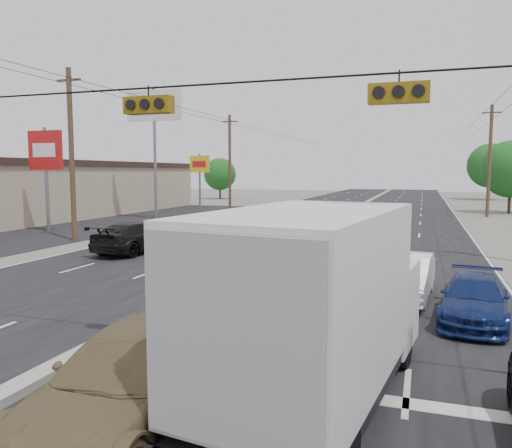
# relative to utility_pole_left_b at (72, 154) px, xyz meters

# --- Properties ---
(ground) EXTENTS (200.00, 200.00, 0.00)m
(ground) POSITION_rel_utility_pole_left_b_xyz_m (12.50, -15.00, -5.11)
(ground) COLOR #606356
(ground) RESTS_ON ground
(road_surface) EXTENTS (20.00, 160.00, 0.02)m
(road_surface) POSITION_rel_utility_pole_left_b_xyz_m (12.50, 15.00, -5.11)
(road_surface) COLOR black
(road_surface) RESTS_ON ground
(center_median) EXTENTS (0.50, 160.00, 0.20)m
(center_median) POSITION_rel_utility_pole_left_b_xyz_m (12.50, 15.00, -5.01)
(center_median) COLOR gray
(center_median) RESTS_ON ground
(strip_mall) EXTENTS (12.00, 42.00, 4.60)m
(strip_mall) POSITION_rel_utility_pole_left_b_xyz_m (-13.50, 10.00, -2.81)
(strip_mall) COLOR tan
(strip_mall) RESTS_ON ground
(parking_lot) EXTENTS (10.00, 42.00, 0.02)m
(parking_lot) POSITION_rel_utility_pole_left_b_xyz_m (-4.50, 10.00, -5.11)
(parking_lot) COLOR black
(parking_lot) RESTS_ON ground
(utility_pole_left_b) EXTENTS (1.60, 0.30, 10.00)m
(utility_pole_left_b) POSITION_rel_utility_pole_left_b_xyz_m (0.00, 0.00, 0.00)
(utility_pole_left_b) COLOR #422D1E
(utility_pole_left_b) RESTS_ON ground
(utility_pole_left_c) EXTENTS (1.60, 0.30, 10.00)m
(utility_pole_left_c) POSITION_rel_utility_pole_left_b_xyz_m (0.00, 25.00, 0.00)
(utility_pole_left_c) COLOR #422D1E
(utility_pole_left_c) RESTS_ON ground
(utility_pole_right_c) EXTENTS (1.60, 0.30, 10.00)m
(utility_pole_right_c) POSITION_rel_utility_pole_left_b_xyz_m (25.00, 25.00, 0.00)
(utility_pole_right_c) COLOR #422D1E
(utility_pole_right_c) RESTS_ON ground
(traffic_signals) EXTENTS (25.00, 0.30, 0.54)m
(traffic_signals) POSITION_rel_utility_pole_left_b_xyz_m (13.90, -15.00, 0.39)
(traffic_signals) COLOR black
(traffic_signals) RESTS_ON ground
(pole_sign_mid) EXTENTS (2.60, 0.25, 7.00)m
(pole_sign_mid) POSITION_rel_utility_pole_left_b_xyz_m (-4.50, 3.00, 0.01)
(pole_sign_mid) COLOR slate
(pole_sign_mid) RESTS_ON ground
(pole_sign_billboard) EXTENTS (5.00, 0.25, 11.00)m
(pole_sign_billboard) POSITION_rel_utility_pole_left_b_xyz_m (-2.00, 13.00, 3.76)
(pole_sign_billboard) COLOR slate
(pole_sign_billboard) RESTS_ON ground
(pole_sign_far) EXTENTS (2.20, 0.25, 6.00)m
(pole_sign_far) POSITION_rel_utility_pole_left_b_xyz_m (-3.50, 25.00, -0.70)
(pole_sign_far) COLOR slate
(pole_sign_far) RESTS_ON ground
(tree_left_far) EXTENTS (4.80, 4.80, 6.12)m
(tree_left_far) POSITION_rel_utility_pole_left_b_xyz_m (-9.50, 45.00, -1.39)
(tree_left_far) COLOR #382619
(tree_left_far) RESTS_ON ground
(tree_right_mid) EXTENTS (5.60, 5.60, 7.14)m
(tree_right_mid) POSITION_rel_utility_pole_left_b_xyz_m (27.50, 30.00, -0.77)
(tree_right_mid) COLOR #382619
(tree_right_mid) RESTS_ON ground
(tree_right_far) EXTENTS (6.40, 6.40, 8.16)m
(tree_right_far) POSITION_rel_utility_pole_left_b_xyz_m (28.50, 55.00, -0.15)
(tree_right_far) COLOR #382619
(tree_right_far) RESTS_ON ground
(box_truck) EXTENTS (3.26, 7.10, 3.48)m
(box_truck) POSITION_rel_utility_pole_left_b_xyz_m (17.82, -15.99, -3.32)
(box_truck) COLOR black
(box_truck) RESTS_ON ground
(tan_sedan) EXTENTS (2.28, 5.33, 1.53)m
(tan_sedan) POSITION_rel_utility_pole_left_b_xyz_m (15.14, -17.60, -4.34)
(tan_sedan) COLOR brown
(tan_sedan) RESTS_ON ground
(red_sedan) EXTENTS (1.76, 3.84, 1.22)m
(red_sedan) POSITION_rel_utility_pole_left_b_xyz_m (15.50, -9.77, -4.50)
(red_sedan) COLOR #961409
(red_sedan) RESTS_ON ground
(queue_car_a) EXTENTS (1.90, 3.86, 1.27)m
(queue_car_a) POSITION_rel_utility_pole_left_b_xyz_m (13.90, -3.48, -4.47)
(queue_car_a) COLOR black
(queue_car_a) RESTS_ON ground
(queue_car_b) EXTENTS (1.88, 4.43, 1.42)m
(queue_car_b) POSITION_rel_utility_pole_left_b_xyz_m (19.02, -7.79, -4.40)
(queue_car_b) COLOR white
(queue_car_b) RESTS_ON ground
(queue_car_d) EXTENTS (2.16, 4.35, 1.21)m
(queue_car_d) POSITION_rel_utility_pole_left_b_xyz_m (20.88, -9.81, -4.50)
(queue_car_d) COLOR navy
(queue_car_d) RESTS_ON ground
(oncoming_near) EXTENTS (2.81, 5.57, 1.55)m
(oncoming_near) POSITION_rel_utility_pole_left_b_xyz_m (5.80, -2.50, -4.33)
(oncoming_near) COLOR black
(oncoming_near) RESTS_ON ground
(oncoming_far) EXTENTS (2.89, 5.85, 1.60)m
(oncoming_far) POSITION_rel_utility_pole_left_b_xyz_m (11.10, 5.79, -4.31)
(oncoming_far) COLOR #96989D
(oncoming_far) RESTS_ON ground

